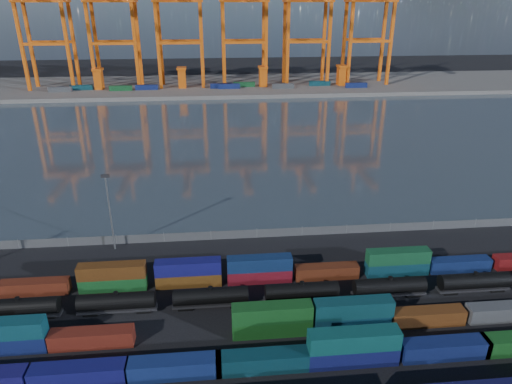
{
  "coord_description": "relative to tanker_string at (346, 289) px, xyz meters",
  "views": [
    {
      "loc": [
        -8.48,
        -59.37,
        48.42
      ],
      "look_at": [
        0.0,
        30.0,
        10.0
      ],
      "focal_mm": 32.0,
      "sensor_mm": 36.0,
      "label": 1
    }
  ],
  "objects": [
    {
      "name": "tanker_string",
      "position": [
        0.0,
        0.0,
        0.0
      ],
      "size": [
        121.52,
        2.8,
        4.0
      ],
      "color": "black",
      "rests_on": "ground"
    },
    {
      "name": "far_quay",
      "position": [
        -13.2,
        205.37,
        -1.01
      ],
      "size": [
        700.0,
        70.0,
        2.0
      ],
      "primitive_type": "cube",
      "color": "#514F4C",
      "rests_on": "ground"
    },
    {
      "name": "container_row_south",
      "position": [
        -34.56,
        -14.88,
        0.0
      ],
      "size": [
        139.95,
        2.64,
        5.63
      ],
      "color": "#45474B",
      "rests_on": "ground"
    },
    {
      "name": "quay_containers",
      "position": [
        -24.2,
        190.84,
        1.29
      ],
      "size": [
        172.58,
        10.99,
        2.6
      ],
      "color": "navy",
      "rests_on": "far_quay"
    },
    {
      "name": "container_row_mid",
      "position": [
        -4.53,
        -7.64,
        -0.05
      ],
      "size": [
        141.75,
        2.52,
        5.36
      ],
      "color": "#424547",
      "rests_on": "ground"
    },
    {
      "name": "waterfront_fence",
      "position": [
        -13.2,
        23.37,
        -1.0
      ],
      "size": [
        160.12,
        0.12,
        2.2
      ],
      "color": "#595B5E",
      "rests_on": "ground"
    },
    {
      "name": "harbor_water",
      "position": [
        -13.2,
        100.37,
        -2.0
      ],
      "size": [
        700.0,
        700.0,
        0.0
      ],
      "primitive_type": "plane",
      "color": "#333F49",
      "rests_on": "ground"
    },
    {
      "name": "yard_light_mast",
      "position": [
        -43.2,
        21.37,
        7.29
      ],
      "size": [
        1.6,
        0.4,
        16.6
      ],
      "color": "slate",
      "rests_on": "ground"
    },
    {
      "name": "container_row_north",
      "position": [
        -15.43,
        6.79,
        -0.04
      ],
      "size": [
        140.34,
        2.41,
        5.13
      ],
      "color": "navy",
      "rests_on": "ground"
    },
    {
      "name": "ground",
      "position": [
        -13.2,
        -4.63,
        -2.01
      ],
      "size": [
        700.0,
        700.0,
        0.0
      ],
      "primitive_type": "plane",
      "color": "black",
      "rests_on": "ground"
    },
    {
      "name": "straddle_carriers",
      "position": [
        -15.7,
        195.37,
        5.81
      ],
      "size": [
        140.0,
        7.0,
        11.1
      ],
      "color": "orange",
      "rests_on": "far_quay"
    },
    {
      "name": "gantry_cranes",
      "position": [
        -20.7,
        198.57,
        39.76
      ],
      "size": [
        201.2,
        50.31,
        68.13
      ],
      "color": "orange",
      "rests_on": "ground"
    }
  ]
}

